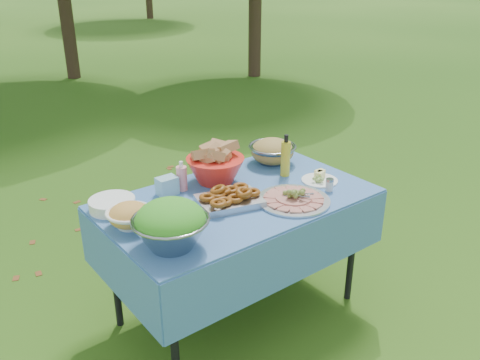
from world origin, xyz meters
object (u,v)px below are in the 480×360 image
at_px(picnic_table, 238,257).
at_px(oil_bottle, 286,155).
at_px(plate_stack, 112,204).
at_px(pasta_bowl_steel, 272,151).
at_px(salad_bowl, 171,224).
at_px(bread_bowl, 215,163).
at_px(charcuterie_platter, 294,194).

distance_m(picnic_table, oil_bottle, 0.66).
xyz_separation_m(plate_stack, pasta_bowl_steel, (1.08, -0.02, 0.05)).
bearing_deg(picnic_table, oil_bottle, 9.61).
bearing_deg(plate_stack, picnic_table, -25.70).
height_order(plate_stack, pasta_bowl_steel, pasta_bowl_steel).
relative_size(salad_bowl, oil_bottle, 1.36).
distance_m(salad_bowl, pasta_bowl_steel, 1.14).
relative_size(bread_bowl, charcuterie_platter, 0.85).
relative_size(bread_bowl, oil_bottle, 1.32).
height_order(bread_bowl, charcuterie_platter, bread_bowl).
height_order(picnic_table, pasta_bowl_steel, pasta_bowl_steel).
bearing_deg(picnic_table, plate_stack, 154.30).
xyz_separation_m(picnic_table, salad_bowl, (-0.55, -0.22, 0.49)).
bearing_deg(salad_bowl, plate_stack, 96.02).
relative_size(plate_stack, oil_bottle, 0.94).
height_order(picnic_table, oil_bottle, oil_bottle).
xyz_separation_m(plate_stack, charcuterie_platter, (0.81, -0.51, 0.02)).
xyz_separation_m(pasta_bowl_steel, oil_bottle, (-0.07, -0.20, 0.05)).
height_order(picnic_table, bread_bowl, bread_bowl).
bearing_deg(bread_bowl, picnic_table, -96.72).
xyz_separation_m(picnic_table, bread_bowl, (0.03, 0.25, 0.49)).
relative_size(salad_bowl, pasta_bowl_steel, 1.18).
bearing_deg(oil_bottle, bread_bowl, 154.39).
bearing_deg(charcuterie_platter, plate_stack, 147.58).
relative_size(picnic_table, bread_bowl, 4.33).
distance_m(picnic_table, salad_bowl, 0.77).
xyz_separation_m(plate_stack, bread_bowl, (0.63, -0.04, 0.08)).
bearing_deg(bread_bowl, charcuterie_platter, -69.67).
relative_size(picnic_table, salad_bowl, 4.20).
distance_m(plate_stack, pasta_bowl_steel, 1.09).
bearing_deg(pasta_bowl_steel, salad_bowl, -154.37).
bearing_deg(salad_bowl, oil_bottle, 16.94).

